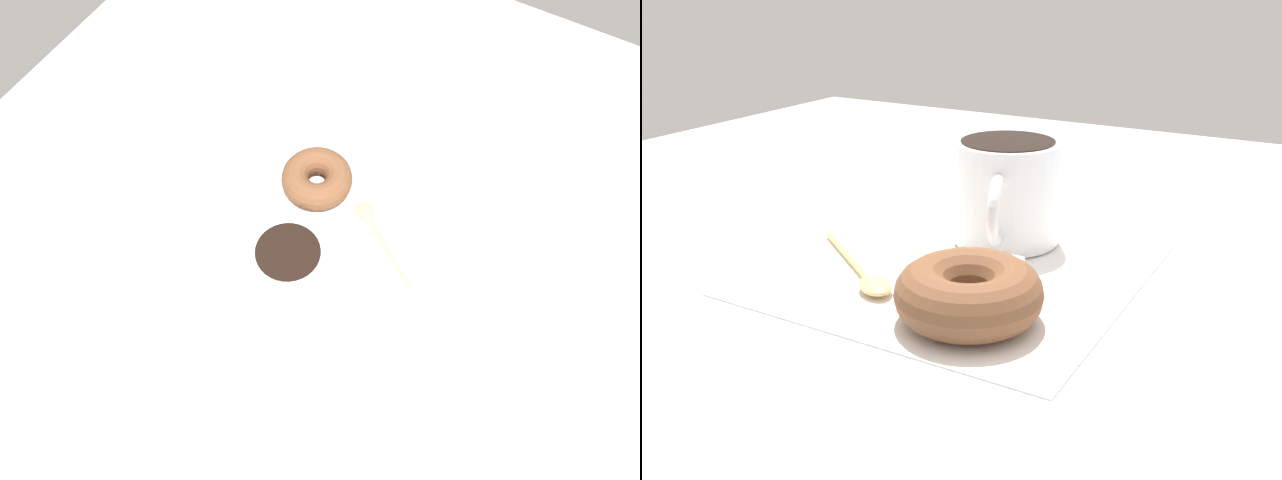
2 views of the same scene
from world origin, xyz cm
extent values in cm
cube|color=#B2BCC6|center=(0.00, 0.00, -1.00)|extent=(120.00, 120.00, 2.00)
cube|color=white|center=(2.13, 0.43, 0.15)|extent=(28.31, 28.31, 0.30)
cylinder|color=white|center=(2.85, 7.09, 4.75)|extent=(9.34, 9.34, 8.91)
cylinder|color=black|center=(2.85, 7.09, 9.01)|extent=(8.14, 8.14, 0.60)
torus|color=white|center=(4.43, 2.17, 4.75)|extent=(2.66, 5.88, 5.89)
torus|color=brown|center=(7.54, -8.14, 2.29)|extent=(10.33, 10.33, 3.98)
ellipsoid|color=#D8B772|center=(-0.78, -7.59, 0.75)|extent=(4.33, 4.03, 0.90)
cylinder|color=#D8B772|center=(-6.58, -3.54, 0.58)|extent=(10.00, 7.22, 0.56)
cube|color=white|center=(7.10, -1.11, 1.25)|extent=(1.90, 1.90, 1.90)
camera|label=1|loc=(-18.09, 35.70, 76.83)|focal=35.00mm
camera|label=2|loc=(28.93, -46.63, 23.04)|focal=40.00mm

